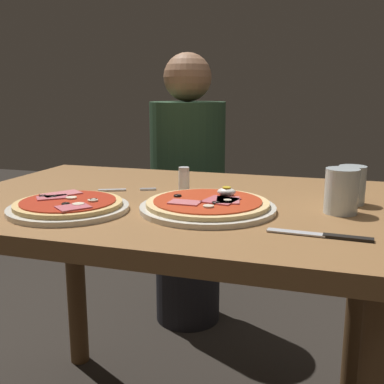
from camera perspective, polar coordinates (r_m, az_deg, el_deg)
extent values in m
cube|color=olive|center=(1.20, -2.91, -1.62)|extent=(1.11, 0.79, 0.04)
cylinder|color=brown|center=(1.81, -14.11, -9.66)|extent=(0.07, 0.07, 0.72)
cylinder|color=brown|center=(1.57, 19.62, -13.50)|extent=(0.07, 0.07, 0.72)
cylinder|color=silver|center=(1.06, 1.92, -1.98)|extent=(0.31, 0.31, 0.01)
cylinder|color=#E5C17F|center=(1.06, 1.93, -1.41)|extent=(0.28, 0.28, 0.01)
cylinder|color=red|center=(1.06, 1.93, -1.07)|extent=(0.25, 0.25, 0.00)
torus|color=black|center=(1.02, 2.94, -1.33)|extent=(0.02, 0.02, 0.00)
torus|color=black|center=(1.10, 4.26, -0.39)|extent=(0.02, 0.02, 0.00)
torus|color=black|center=(1.09, -1.78, -0.46)|extent=(0.02, 0.02, 0.00)
cube|color=#D16B70|center=(1.05, 4.44, -1.00)|extent=(0.07, 0.08, 0.00)
cube|color=#C65B66|center=(1.05, 3.55, -1.03)|extent=(0.08, 0.09, 0.00)
cube|color=#D16B70|center=(1.03, -0.89, -1.29)|extent=(0.07, 0.05, 0.00)
cylinder|color=beige|center=(1.05, 4.40, -1.04)|extent=(0.02, 0.02, 0.00)
cylinder|color=beige|center=(0.99, 2.02, -1.76)|extent=(0.02, 0.02, 0.00)
ellipsoid|color=white|center=(1.10, 4.25, 0.00)|extent=(0.04, 0.03, 0.02)
cylinder|color=yellow|center=(1.09, 4.26, 0.51)|extent=(0.02, 0.02, 0.00)
cylinder|color=silver|center=(1.09, -14.88, -1.97)|extent=(0.27, 0.27, 0.01)
cylinder|color=#DBB26B|center=(1.09, -14.91, -1.41)|extent=(0.24, 0.24, 0.01)
cylinder|color=#B72D19|center=(1.09, -14.93, -1.07)|extent=(0.21, 0.21, 0.00)
torus|color=black|center=(1.05, -15.23, -1.43)|extent=(0.02, 0.02, 0.00)
torus|color=black|center=(1.14, -17.83, -0.49)|extent=(0.02, 0.02, 0.00)
torus|color=black|center=(1.13, -16.62, -0.56)|extent=(0.02, 0.02, 0.00)
torus|color=black|center=(1.07, -12.00, -0.95)|extent=(0.02, 0.02, 0.00)
cube|color=#C65B66|center=(1.02, -14.36, -1.81)|extent=(0.08, 0.08, 0.00)
cube|color=#D16B70|center=(1.15, -15.74, -0.23)|extent=(0.09, 0.10, 0.00)
cube|color=#C65B66|center=(1.12, -16.77, -0.64)|extent=(0.08, 0.08, 0.00)
cylinder|color=beige|center=(1.10, -14.58, -0.70)|extent=(0.02, 0.02, 0.00)
cylinder|color=beige|center=(1.04, -13.77, -1.47)|extent=(0.03, 0.03, 0.00)
cylinder|color=beige|center=(1.07, -12.06, -1.01)|extent=(0.02, 0.02, 0.00)
cylinder|color=silver|center=(1.18, 18.98, 0.81)|extent=(0.07, 0.07, 0.09)
cylinder|color=silver|center=(1.18, 18.93, 0.00)|extent=(0.06, 0.06, 0.06)
cylinder|color=silver|center=(1.08, 17.86, 0.11)|extent=(0.07, 0.07, 0.10)
cylinder|color=silver|center=(1.09, 17.77, -1.20)|extent=(0.06, 0.06, 0.05)
cube|color=silver|center=(1.29, -9.76, 0.23)|extent=(0.07, 0.04, 0.00)
cube|color=silver|center=(1.28, -5.42, 0.27)|extent=(0.04, 0.02, 0.00)
cube|color=silver|center=(1.28, -5.42, 0.31)|extent=(0.04, 0.02, 0.00)
cube|color=silver|center=(1.29, -5.42, 0.36)|extent=(0.04, 0.02, 0.00)
cube|color=silver|center=(1.29, -5.43, 0.40)|extent=(0.04, 0.02, 0.00)
cube|color=silver|center=(0.91, 12.62, -4.86)|extent=(0.11, 0.03, 0.00)
cube|color=black|center=(0.91, 18.59, -5.35)|extent=(0.09, 0.02, 0.01)
cylinder|color=white|center=(1.26, -0.99, 1.30)|extent=(0.03, 0.03, 0.05)
cylinder|color=silver|center=(1.25, -1.00, 2.80)|extent=(0.03, 0.03, 0.01)
cylinder|color=black|center=(2.13, -0.51, -9.60)|extent=(0.29, 0.29, 0.46)
cylinder|color=#2D4C33|center=(2.00, -0.54, 3.54)|extent=(0.32, 0.32, 0.52)
sphere|color=#9E7051|center=(1.98, -0.56, 13.91)|extent=(0.20, 0.20, 0.20)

